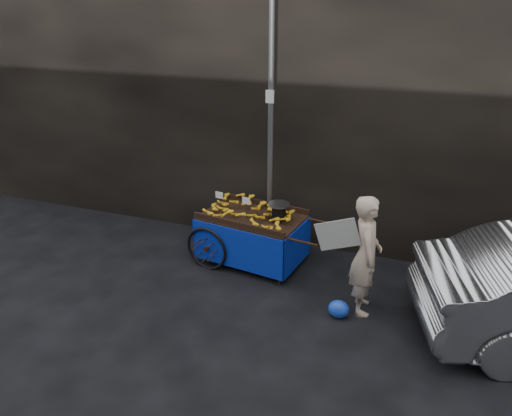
% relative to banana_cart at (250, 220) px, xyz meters
% --- Properties ---
extents(ground, '(80.00, 80.00, 0.00)m').
position_rel_banana_cart_xyz_m(ground, '(-0.15, -0.81, -0.67)').
color(ground, black).
rests_on(ground, ground).
extents(building_wall, '(13.50, 2.00, 5.00)m').
position_rel_banana_cart_xyz_m(building_wall, '(0.24, 1.79, 1.83)').
color(building_wall, black).
rests_on(building_wall, ground).
extents(street_pole, '(0.12, 0.10, 4.00)m').
position_rel_banana_cart_xyz_m(street_pole, '(0.15, 0.49, 1.34)').
color(street_pole, slate).
rests_on(street_pole, ground).
extents(banana_cart, '(2.11, 1.19, 1.09)m').
position_rel_banana_cart_xyz_m(banana_cart, '(0.00, 0.00, 0.00)').
color(banana_cart, black).
rests_on(banana_cart, ground).
extents(vendor, '(0.89, 0.64, 1.56)m').
position_rel_banana_cart_xyz_m(vendor, '(1.78, -0.69, 0.11)').
color(vendor, '#C4AB92').
rests_on(vendor, ground).
extents(plastic_bag, '(0.26, 0.21, 0.23)m').
position_rel_banana_cart_xyz_m(plastic_bag, '(1.55, -0.97, -0.55)').
color(plastic_bag, blue).
rests_on(plastic_bag, ground).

